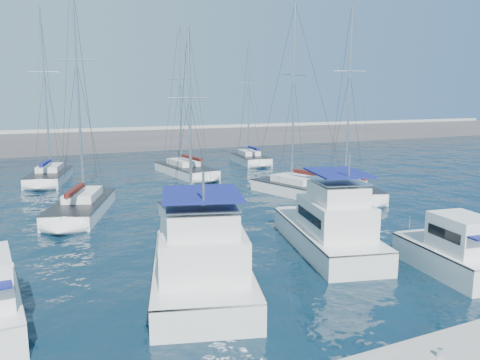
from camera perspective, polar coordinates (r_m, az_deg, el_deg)
name	(u,v)px	position (r m, az deg, el deg)	size (l,w,h in m)	color
ground	(260,258)	(23.49, 2.43, -9.51)	(220.00, 220.00, 0.00)	black
breakwater	(98,144)	(72.67, -16.93, 4.19)	(160.00, 6.00, 4.45)	#424244
dock_cleat_centre	(440,353)	(15.18, 23.16, -18.79)	(0.16, 0.16, 0.25)	silver
motor_yacht_port_inner	(201,264)	(19.49, -4.74, -10.16)	(6.44, 9.97, 4.69)	silver
motor_yacht_stbd_inner	(329,230)	(24.67, 10.85, -5.96)	(5.47, 9.65, 4.69)	silver
motor_yacht_stbd_outer	(453,254)	(23.27, 24.53, -8.17)	(3.12, 5.71, 3.20)	white
sailboat_mid_b	(82,206)	(33.69, -18.75, -3.07)	(5.85, 9.22, 16.56)	white
sailboat_mid_c	(195,219)	(28.94, -5.53, -4.74)	(3.35, 7.73, 12.44)	silver
sailboat_mid_d	(299,189)	(38.46, 7.18, -1.06)	(5.25, 8.96, 15.47)	white
sailboat_mid_e	(349,189)	(38.84, 13.12, -1.11)	(5.25, 8.53, 15.92)	silver
sailboat_back_a	(49,176)	(47.90, -22.21, 0.48)	(4.97, 8.59, 16.42)	silver
sailboat_back_b	(185,170)	(48.47, -6.68, 1.23)	(4.14, 9.59, 15.49)	silver
sailboat_back_c	(250,159)	(56.89, 1.25, 2.61)	(4.00, 7.59, 15.36)	silver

